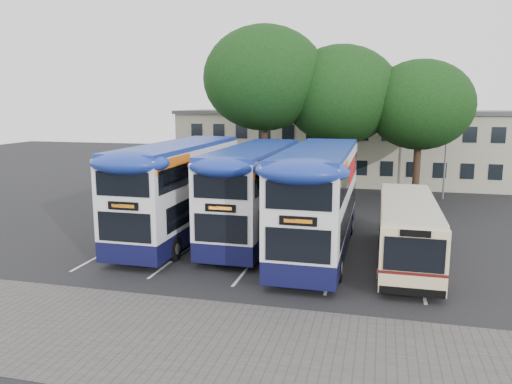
{
  "coord_description": "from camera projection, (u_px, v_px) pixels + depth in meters",
  "views": [
    {
      "loc": [
        1.51,
        -17.73,
        6.91
      ],
      "look_at": [
        -4.2,
        5.0,
        2.69
      ],
      "focal_mm": 35.0,
      "sensor_mm": 36.0,
      "label": 1
    }
  ],
  "objects": [
    {
      "name": "tree_left",
      "position": [
        264.0,
        78.0,
        34.51
      ],
      "size": [
        8.5,
        8.5,
        12.17
      ],
      "color": "black",
      "rests_on": "ground"
    },
    {
      "name": "ground",
      "position": [
        333.0,
        291.0,
        18.51
      ],
      "size": [
        120.0,
        120.0,
        0.0
      ],
      "primitive_type": "plane",
      "color": "black",
      "rests_on": "ground"
    },
    {
      "name": "bus_dd_left",
      "position": [
        180.0,
        186.0,
        25.6
      ],
      "size": [
        2.83,
        11.67,
        4.87
      ],
      "color": "#0F1039",
      "rests_on": "ground"
    },
    {
      "name": "tree_right",
      "position": [
        420.0,
        105.0,
        33.63
      ],
      "size": [
        7.15,
        7.15,
        9.78
      ],
      "color": "black",
      "rests_on": "ground"
    },
    {
      "name": "paving_strip",
      "position": [
        245.0,
        348.0,
        14.22
      ],
      "size": [
        40.0,
        6.0,
        0.01
      ],
      "primitive_type": "cube",
      "color": "#595654",
      "rests_on": "ground"
    },
    {
      "name": "lamp_post",
      "position": [
        447.0,
        129.0,
        35.23
      ],
      "size": [
        0.25,
        1.05,
        9.06
      ],
      "color": "gray",
      "rests_on": "ground"
    },
    {
      "name": "bus_single",
      "position": [
        407.0,
        227.0,
        21.61
      ],
      "size": [
        2.37,
        9.31,
        2.78
      ],
      "color": "beige",
      "rests_on": "ground"
    },
    {
      "name": "bus_dd_mid",
      "position": [
        255.0,
        188.0,
        25.46
      ],
      "size": [
        2.74,
        11.29,
        4.7
      ],
      "color": "#0F1039",
      "rests_on": "ground"
    },
    {
      "name": "tree_mid",
      "position": [
        341.0,
        95.0,
        34.75
      ],
      "size": [
        8.05,
        8.05,
        10.86
      ],
      "color": "black",
      "rests_on": "ground"
    },
    {
      "name": "depot_building",
      "position": [
        364.0,
        146.0,
        43.71
      ],
      "size": [
        32.4,
        8.4,
        6.2
      ],
      "color": "#B7AA93",
      "rests_on": "ground"
    },
    {
      "name": "bay_lines",
      "position": [
        265.0,
        247.0,
        24.18
      ],
      "size": [
        14.12,
        11.0,
        0.01
      ],
      "color": "silver",
      "rests_on": "ground"
    },
    {
      "name": "bus_dd_right",
      "position": [
        319.0,
        195.0,
        23.03
      ],
      "size": [
        2.84,
        11.72,
        4.89
      ],
      "color": "#0F1039",
      "rests_on": "ground"
    }
  ]
}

